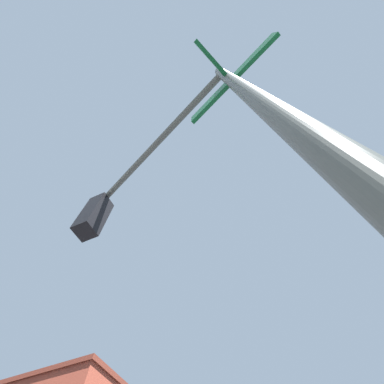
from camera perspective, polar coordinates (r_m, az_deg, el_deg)
The scene contains 1 object.
traffic_signal_near at distance 2.73m, azimuth -9.85°, elevation 3.70°, with size 1.58×3.23×5.62m.
Camera 1 is at (-7.06, -6.98, 1.55)m, focal length 24.15 mm.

